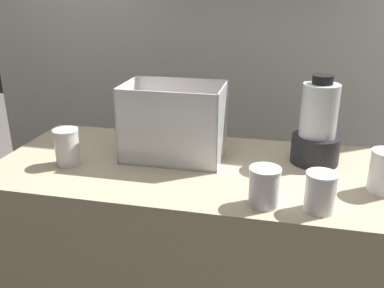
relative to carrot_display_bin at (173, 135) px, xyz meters
name	(u,v)px	position (x,y,z in m)	size (l,w,h in m)	color
counter	(192,270)	(0.09, -0.07, -0.53)	(1.40, 0.64, 0.90)	tan
back_wall_unit	(226,36)	(0.09, 0.70, 0.28)	(2.60, 0.24, 2.50)	silver
carrot_display_bin	(173,135)	(0.00, 0.00, 0.00)	(0.36, 0.23, 0.27)	white
blender_pitcher	(317,129)	(0.51, 0.06, 0.04)	(0.17, 0.17, 0.32)	black
juice_cup_carrot_far_left	(67,149)	(-0.35, -0.16, -0.03)	(0.09, 0.09, 0.13)	white
juice_cup_carrot_left	(264,189)	(0.35, -0.30, -0.03)	(0.09, 0.09, 0.12)	white
juice_cup_mango_middle	(320,195)	(0.50, -0.30, -0.03)	(0.09, 0.09, 0.12)	white
juice_cup_pomegranate_right	(384,173)	(0.70, -0.14, -0.02)	(0.09, 0.09, 0.13)	white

